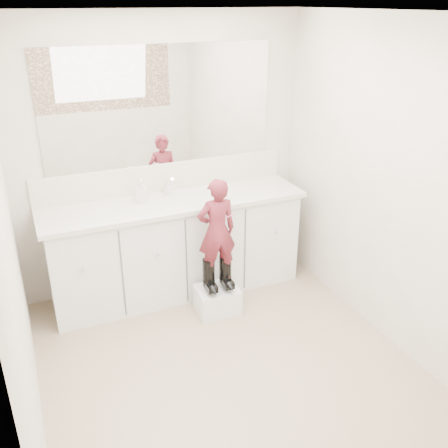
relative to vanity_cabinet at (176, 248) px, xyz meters
name	(u,v)px	position (x,y,z in m)	size (l,w,h in m)	color
floor	(232,371)	(0.00, -1.23, -0.42)	(3.00, 3.00, 0.00)	#8A745A
ceiling	(235,12)	(0.00, -1.23, 1.97)	(3.00, 3.00, 0.00)	white
wall_back	(163,156)	(0.00, 0.27, 0.77)	(2.60, 2.60, 0.00)	#C0B3A4
wall_front	(397,367)	(0.00, -2.73, 0.77)	(2.60, 2.60, 0.00)	#C0B3A4
wall_left	(11,258)	(-1.30, -1.23, 0.78)	(3.00, 3.00, 0.00)	#C0B3A4
wall_right	(397,191)	(1.30, -1.23, 0.78)	(3.00, 3.00, 0.00)	#C0B3A4
vanity_cabinet	(176,248)	(0.00, 0.00, 0.00)	(2.20, 0.55, 0.85)	silver
countertop	(175,203)	(0.00, -0.01, 0.45)	(2.28, 0.58, 0.04)	beige
backsplash	(164,177)	(0.00, 0.26, 0.59)	(2.28, 0.03, 0.25)	beige
mirror	(161,106)	(0.00, 0.26, 1.22)	(2.00, 0.02, 1.00)	white
dot_panel	(414,261)	(0.00, -2.71, 1.22)	(2.00, 0.01, 1.20)	#472819
faucet	(169,189)	(0.00, 0.15, 0.52)	(0.08, 0.08, 0.10)	silver
cup	(216,188)	(0.40, 0.02, 0.51)	(0.10, 0.10, 0.09)	beige
soap_bottle	(142,191)	(-0.26, 0.07, 0.56)	(0.09, 0.09, 0.20)	beige
step_stool	(217,300)	(0.20, -0.48, -0.31)	(0.35, 0.29, 0.22)	white
boot_left	(209,275)	(0.12, -0.48, -0.05)	(0.11, 0.19, 0.29)	black
boot_right	(225,272)	(0.27, -0.48, -0.05)	(0.11, 0.19, 0.29)	black
toddler	(217,231)	(0.20, -0.48, 0.34)	(0.32, 0.21, 0.88)	#A33243
toothbrush	(226,218)	(0.27, -0.50, 0.45)	(0.01, 0.01, 0.14)	#CE5085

